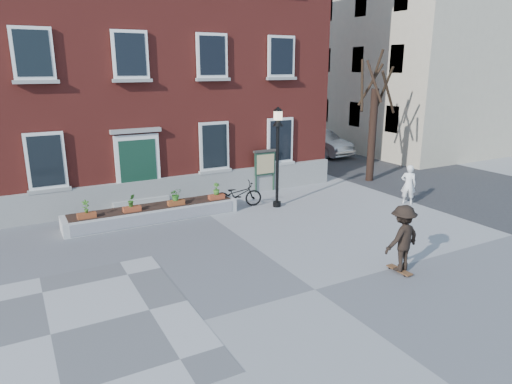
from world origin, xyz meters
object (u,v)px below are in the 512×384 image
skateboarder (402,238)px  parked_car (320,143)px  bicycle (238,195)px  bystander (408,185)px  notice_board (265,164)px  lamp_post (278,143)px

skateboarder → parked_car: bearing=60.9°
bicycle → bystander: (6.24, -2.89, 0.29)m
bicycle → bystander: 6.88m
bystander → parked_car: bearing=-61.3°
notice_board → skateboarder: size_ratio=0.99×
bicycle → bystander: size_ratio=1.21×
notice_board → skateboarder: skateboarder is taller
notice_board → lamp_post: bearing=-107.9°
bicycle → skateboarder: size_ratio=1.03×
parked_car → bystander: 10.93m
lamp_post → parked_car: bearing=45.3°
bicycle → notice_board: 2.74m
lamp_post → bicycle: bearing=154.3°
parked_car → skateboarder: skateboarder is taller
bystander → skateboarder: (-5.03, -4.54, 0.17)m
bystander → notice_board: notice_board is taller
bicycle → skateboarder: skateboarder is taller
parked_car → lamp_post: size_ratio=1.19×
lamp_post → skateboarder: size_ratio=2.08×
parked_car → lamp_post: bearing=-139.8°
parked_car → bystander: bystander is taller
skateboarder → lamp_post: bearing=88.3°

